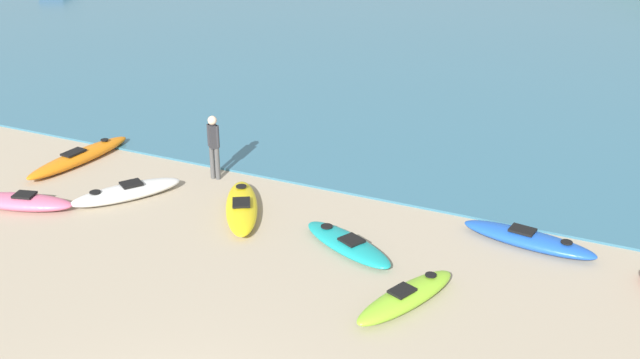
{
  "coord_description": "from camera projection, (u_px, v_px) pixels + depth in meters",
  "views": [
    {
      "loc": [
        5.31,
        -5.77,
        7.96
      ],
      "look_at": [
        -1.87,
        9.47,
        0.5
      ],
      "focal_mm": 42.0,
      "sensor_mm": 36.0,
      "label": 1
    }
  ],
  "objects": [
    {
      "name": "kayak_on_sand_0",
      "position": [
        127.0,
        192.0,
        18.51
      ],
      "size": [
        2.16,
        2.74,
        0.4
      ],
      "color": "white",
      "rests_on": "ground_plane"
    },
    {
      "name": "kayak_on_sand_3",
      "position": [
        21.0,
        202.0,
        18.0
      ],
      "size": [
        2.75,
        1.43,
        0.4
      ],
      "color": "#E5668C",
      "rests_on": "ground_plane"
    },
    {
      "name": "kayak_on_sand_5",
      "position": [
        348.0,
        244.0,
        16.17
      ],
      "size": [
        2.67,
        1.84,
        0.31
      ],
      "color": "teal",
      "rests_on": "ground_plane"
    },
    {
      "name": "kayak_on_sand_4",
      "position": [
        406.0,
        297.0,
        14.18
      ],
      "size": [
        1.55,
        2.68,
        0.4
      ],
      "color": "#8CCC2D",
      "rests_on": "ground_plane"
    },
    {
      "name": "kayak_on_sand_6",
      "position": [
        242.0,
        207.0,
        17.73
      ],
      "size": [
        2.14,
        2.9,
        0.4
      ],
      "color": "yellow",
      "rests_on": "ground_plane"
    },
    {
      "name": "kayak_on_sand_2",
      "position": [
        528.0,
        239.0,
        16.3
      ],
      "size": [
        3.04,
        1.13,
        0.38
      ],
      "color": "blue",
      "rests_on": "ground_plane"
    },
    {
      "name": "kayak_on_sand_7",
      "position": [
        79.0,
        157.0,
        20.62
      ],
      "size": [
        0.97,
        3.59,
        0.4
      ],
      "color": "orange",
      "rests_on": "ground_plane"
    },
    {
      "name": "person_near_waterline",
      "position": [
        214.0,
        143.0,
        19.31
      ],
      "size": [
        0.35,
        0.31,
        1.74
      ],
      "color": "#4C4C4C",
      "rests_on": "ground_plane"
    }
  ]
}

